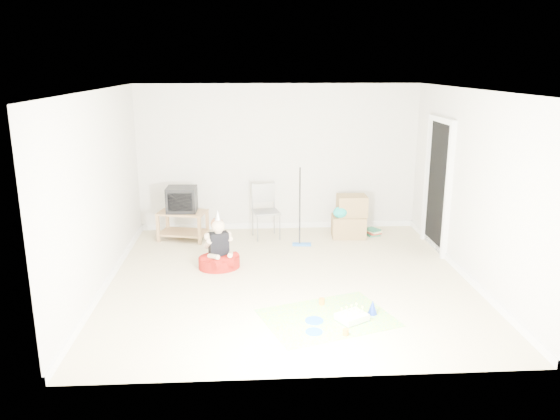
{
  "coord_description": "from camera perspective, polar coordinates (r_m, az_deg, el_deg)",
  "views": [
    {
      "loc": [
        -0.55,
        -7.13,
        2.92
      ],
      "look_at": [
        -0.1,
        0.4,
        0.9
      ],
      "focal_mm": 35.0,
      "sensor_mm": 36.0,
      "label": 1
    }
  ],
  "objects": [
    {
      "name": "birthday_cake",
      "position": [
        6.57,
        7.51,
        -11.08
      ],
      "size": [
        0.42,
        0.39,
        0.15
      ],
      "color": "silver",
      "rests_on": "party_mat"
    },
    {
      "name": "folding_chair",
      "position": [
        9.38,
        -1.47,
        -0.19
      ],
      "size": [
        0.5,
        0.49,
        0.95
      ],
      "color": "gray",
      "rests_on": "ground"
    },
    {
      "name": "blue_plate_near",
      "position": [
        6.54,
        3.6,
        -11.45
      ],
      "size": [
        0.23,
        0.23,
        0.01
      ],
      "primitive_type": "cylinder",
      "rotation": [
        0.0,
        0.0,
        0.06
      ],
      "color": "blue",
      "rests_on": "party_mat"
    },
    {
      "name": "crt_tv",
      "position": [
        9.38,
        -10.23,
        1.1
      ],
      "size": [
        0.51,
        0.42,
        0.43
      ],
      "primitive_type": "cube",
      "rotation": [
        0.0,
        0.0,
        -0.03
      ],
      "color": "black",
      "rests_on": "tv_stand"
    },
    {
      "name": "tv_stand",
      "position": [
        9.49,
        -10.11,
        -1.34
      ],
      "size": [
        0.88,
        0.66,
        0.49
      ],
      "color": "#9D7347",
      "rests_on": "ground"
    },
    {
      "name": "orange_cup_far",
      "position": [
        6.24,
        6.88,
        -12.55
      ],
      "size": [
        0.09,
        0.09,
        0.08
      ],
      "primitive_type": "cylinder",
      "rotation": [
        0.0,
        0.0,
        0.45
      ],
      "color": "orange",
      "rests_on": "party_mat"
    },
    {
      "name": "floor_mop",
      "position": [
        9.03,
        2.29,
        -2.14
      ],
      "size": [
        0.32,
        0.42,
        1.25
      ],
      "color": "blue",
      "rests_on": "ground"
    },
    {
      "name": "party_mat",
      "position": [
        6.63,
        4.98,
        -11.16
      ],
      "size": [
        1.74,
        1.49,
        0.01
      ],
      "primitive_type": "cube",
      "rotation": [
        0.0,
        0.0,
        0.33
      ],
      "color": "#FF35A9",
      "rests_on": "ground"
    },
    {
      "name": "book_pile",
      "position": [
        9.79,
        9.65,
        -2.24
      ],
      "size": [
        0.28,
        0.32,
        0.12
      ],
      "color": "#256F4E",
      "rests_on": "ground"
    },
    {
      "name": "ground",
      "position": [
        7.72,
        0.93,
        -7.22
      ],
      "size": [
        5.0,
        5.0,
        0.0
      ],
      "primitive_type": "plane",
      "color": "beige",
      "rests_on": "ground"
    },
    {
      "name": "seated_woman",
      "position": [
        8.12,
        -6.39,
        -4.71
      ],
      "size": [
        0.78,
        0.78,
        0.89
      ],
      "color": "maroon",
      "rests_on": "ground"
    },
    {
      "name": "cardboard_boxes",
      "position": [
        9.54,
        7.26,
        -0.75
      ],
      "size": [
        0.6,
        0.47,
        0.73
      ],
      "color": "olive",
      "rests_on": "ground"
    },
    {
      "name": "blue_party_hat",
      "position": [
        6.75,
        9.65,
        -9.98
      ],
      "size": [
        0.17,
        0.17,
        0.18
      ],
      "primitive_type": "cone",
      "rotation": [
        0.0,
        0.0,
        0.63
      ],
      "color": "blue",
      "rests_on": "party_mat"
    },
    {
      "name": "orange_cup_near",
      "position": [
        6.94,
        4.38,
        -9.5
      ],
      "size": [
        0.1,
        0.1,
        0.08
      ],
      "primitive_type": "cylinder",
      "rotation": [
        0.0,
        0.0,
        0.68
      ],
      "color": "orange",
      "rests_on": "party_mat"
    },
    {
      "name": "blue_plate_far",
      "position": [
        6.29,
        3.58,
        -12.58
      ],
      "size": [
        0.25,
        0.25,
        0.01
      ],
      "primitive_type": "cylinder",
      "rotation": [
        0.0,
        0.0,
        0.37
      ],
      "color": "blue",
      "rests_on": "party_mat"
    },
    {
      "name": "doorway_recess",
      "position": [
        9.06,
        16.21,
        2.32
      ],
      "size": [
        0.02,
        0.9,
        2.05
      ],
      "primitive_type": "cube",
      "color": "black",
      "rests_on": "ground"
    }
  ]
}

